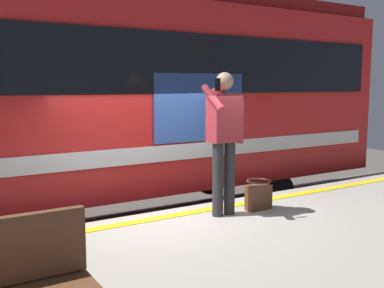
{
  "coord_description": "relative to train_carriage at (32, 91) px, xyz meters",
  "views": [
    {
      "loc": [
        2.69,
        5.15,
        2.63
      ],
      "look_at": [
        -0.29,
        0.3,
        1.88
      ],
      "focal_mm": 42.2,
      "sensor_mm": 36.0,
      "label": 1
    }
  ],
  "objects": [
    {
      "name": "train_carriage",
      "position": [
        0.0,
        0.0,
        0.0
      ],
      "size": [
        12.48,
        2.77,
        3.99
      ],
      "color": "red",
      "rests_on": "ground"
    },
    {
      "name": "track_rail_near",
      "position": [
        -1.13,
        0.71,
        -2.45
      ],
      "size": [
        23.09,
        0.08,
        0.16
      ],
      "primitive_type": "cube",
      "color": "slate",
      "rests_on": "ground"
    },
    {
      "name": "ground_plane",
      "position": [
        -1.13,
        2.1,
        -2.53
      ],
      "size": [
        26.64,
        26.64,
        0.0
      ],
      "primitive_type": "plane",
      "color": "#4C4742"
    },
    {
      "name": "handbag",
      "position": [
        -2.25,
        2.73,
        -1.37
      ],
      "size": [
        0.36,
        0.32,
        0.4
      ],
      "color": "#59331E",
      "rests_on": "platform"
    },
    {
      "name": "passenger",
      "position": [
        -1.71,
        2.69,
        -0.48
      ],
      "size": [
        0.57,
        0.55,
        1.8
      ],
      "color": "#262628",
      "rests_on": "platform"
    },
    {
      "name": "safety_line",
      "position": [
        -1.13,
        2.4,
        -1.55
      ],
      "size": [
        17.41,
        0.16,
        0.01
      ],
      "primitive_type": "cube",
      "color": "yellow",
      "rests_on": "platform"
    },
    {
      "name": "track_rail_far",
      "position": [
        -1.13,
        -0.72,
        -2.45
      ],
      "size": [
        23.09,
        0.08,
        0.16
      ],
      "primitive_type": "cube",
      "color": "slate",
      "rests_on": "ground"
    }
  ]
}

